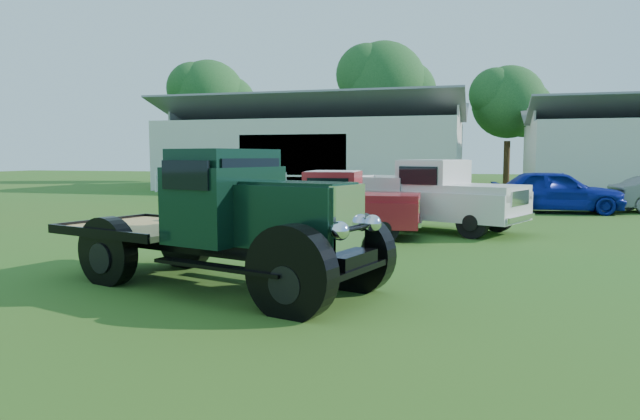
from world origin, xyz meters
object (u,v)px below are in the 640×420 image
(vintage_flatbed, at_px, (220,218))
(white_pickup, at_px, (430,196))
(misc_car_blue, at_px, (555,191))
(red_pickup, at_px, (330,204))

(vintage_flatbed, relative_size, white_pickup, 1.05)
(white_pickup, bearing_deg, misc_car_blue, 80.53)
(white_pickup, height_order, misc_car_blue, white_pickup)
(red_pickup, height_order, misc_car_blue, red_pickup)
(vintage_flatbed, relative_size, red_pickup, 1.17)
(vintage_flatbed, relative_size, misc_car_blue, 1.19)
(misc_car_blue, bearing_deg, red_pickup, 138.72)
(vintage_flatbed, distance_m, white_pickup, 8.45)
(misc_car_blue, bearing_deg, white_pickup, 143.28)
(vintage_flatbed, distance_m, misc_car_blue, 15.83)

